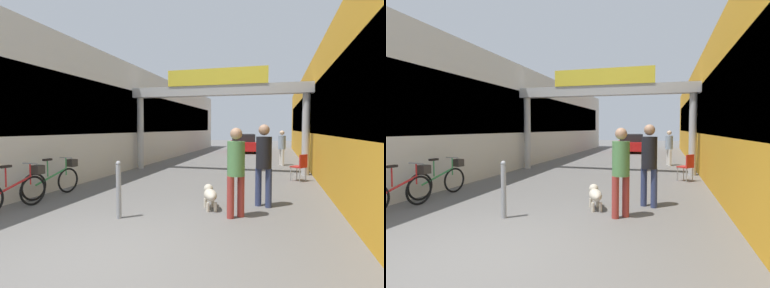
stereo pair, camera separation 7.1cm
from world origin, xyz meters
TOP-DOWN VIEW (x-y plane):
  - ground_plane at (0.00, 0.00)m, footprint 80.00×80.00m
  - storefront_left at (-5.09, 11.00)m, footprint 3.00×26.00m
  - storefront_right at (5.09, 11.00)m, footprint 3.00×26.00m
  - arcade_sign_gateway at (0.00, 8.30)m, footprint 7.40×0.47m
  - pedestrian_with_dog at (1.54, 2.30)m, footprint 0.48×0.48m
  - pedestrian_companion at (2.03, 3.28)m, footprint 0.44×0.44m
  - pedestrian_carrying_crate at (2.55, 11.12)m, footprint 0.43×0.43m
  - dog_on_leash at (0.92, 2.78)m, footprint 0.47×0.72m
  - bicycle_red_nearest at (-3.05, 1.60)m, footprint 0.46×1.68m
  - bicycle_green_second at (-3.21, 2.96)m, footprint 0.48×1.67m
  - bollard_post_metal at (-0.63, 1.64)m, footprint 0.10×0.10m
  - cafe_chair_red_nearer at (3.08, 6.88)m, footprint 0.56×0.56m
  - parked_car_red at (-0.04, 18.57)m, footprint 2.32×4.21m

SIDE VIEW (x-z plane):
  - ground_plane at x=0.00m, z-range 0.00..0.00m
  - dog_on_leash at x=0.92m, z-range 0.06..0.56m
  - bicycle_red_nearest at x=-3.05m, z-range -0.05..0.93m
  - bicycle_green_second at x=-3.21m, z-range -0.05..0.93m
  - cafe_chair_red_nearer at x=3.08m, z-range 0.10..0.99m
  - bollard_post_metal at x=-0.63m, z-range 0.01..1.13m
  - parked_car_red at x=-0.04m, z-range -0.02..1.31m
  - pedestrian_carrying_crate at x=2.55m, z-range 0.11..1.75m
  - pedestrian_with_dog at x=1.54m, z-range 0.13..1.89m
  - pedestrian_companion at x=2.03m, z-range 0.14..1.97m
  - storefront_left at x=-5.09m, z-range 0.00..4.45m
  - storefront_right at x=5.09m, z-range 0.00..4.45m
  - arcade_sign_gateway at x=0.00m, z-range 0.86..4.94m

